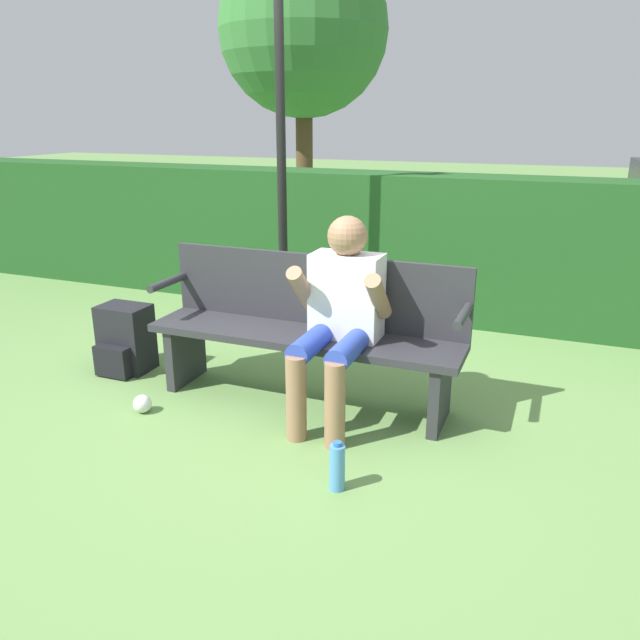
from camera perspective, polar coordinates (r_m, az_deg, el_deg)
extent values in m
plane|color=#668E4C|center=(3.86, -1.53, -7.42)|extent=(40.00, 40.00, 0.00)
cube|color=#1E4C1E|center=(5.48, 6.75, 6.90)|extent=(12.00, 0.53, 1.20)
cube|color=#2D2D33|center=(3.69, -1.59, -1.53)|extent=(1.90, 0.42, 0.05)
cube|color=#2D2D33|center=(3.79, -0.46, 2.81)|extent=(1.90, 0.04, 0.43)
cube|color=#2D2D33|center=(4.15, -12.18, -2.93)|extent=(0.06, 0.38, 0.40)
cube|color=#2D2D33|center=(3.56, 10.93, -6.55)|extent=(0.06, 0.38, 0.40)
cylinder|color=#2D2D33|center=(4.06, -13.73, 3.38)|extent=(0.05, 0.38, 0.05)
cylinder|color=#2D2D33|center=(3.37, 12.98, 0.41)|extent=(0.05, 0.38, 0.05)
cube|color=silver|center=(3.56, 2.45, 2.20)|extent=(0.40, 0.22, 0.49)
sphere|color=#997051|center=(3.48, 2.53, 7.67)|extent=(0.23, 0.23, 0.23)
cylinder|color=#2D47B7|center=(3.45, -0.64, -2.01)|extent=(0.13, 0.48, 0.13)
cylinder|color=#2D47B7|center=(3.38, 2.82, -2.48)|extent=(0.13, 0.48, 0.13)
cylinder|color=#997051|center=(3.34, -2.19, -7.17)|extent=(0.11, 0.11, 0.48)
cylinder|color=#997051|center=(3.27, 1.37, -7.78)|extent=(0.11, 0.11, 0.48)
cylinder|color=#997051|center=(3.52, -1.60, 2.88)|extent=(0.09, 0.31, 0.31)
cylinder|color=#997051|center=(3.37, 5.36, 2.12)|extent=(0.09, 0.31, 0.31)
cube|color=black|center=(4.44, -17.30, -1.55)|extent=(0.33, 0.24, 0.46)
cube|color=black|center=(4.37, -18.44, -3.62)|extent=(0.25, 0.08, 0.21)
cylinder|color=#4C8CCC|center=(2.98, 1.59, -13.32)|extent=(0.07, 0.07, 0.23)
cylinder|color=#2D66B2|center=(2.91, 1.61, -11.25)|extent=(0.04, 0.04, 0.02)
cylinder|color=black|center=(4.79, -3.57, 15.13)|extent=(0.07, 0.07, 2.82)
cylinder|color=#4C3823|center=(10.28, -1.44, 14.87)|extent=(0.27, 0.27, 2.11)
sphere|color=#387A38|center=(10.33, -1.53, 25.01)|extent=(2.56, 2.56, 2.56)
sphere|color=silver|center=(3.84, -15.94, -7.38)|extent=(0.11, 0.11, 0.11)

